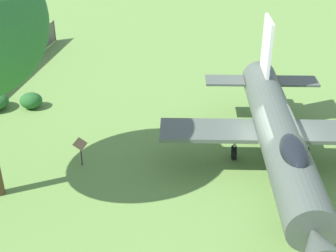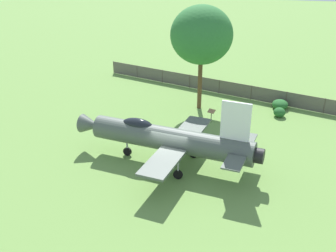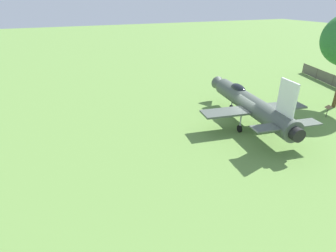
% 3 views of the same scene
% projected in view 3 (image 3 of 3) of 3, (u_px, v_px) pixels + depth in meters
% --- Properties ---
extents(ground_plane, '(200.00, 200.00, 0.00)m').
position_uv_depth(ground_plane, '(248.00, 125.00, 23.88)').
color(ground_plane, '#668E42').
extents(display_jet, '(9.28, 12.98, 5.09)m').
position_uv_depth(display_jet, '(249.00, 103.00, 23.38)').
color(display_jet, '#4C564C').
rests_on(display_jet, ground_plane).
extents(info_plaque, '(0.58, 0.70, 1.14)m').
position_uv_depth(info_plaque, '(328.00, 109.00, 24.95)').
color(info_plaque, '#333333').
rests_on(info_plaque, ground_plane).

